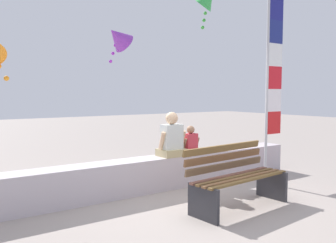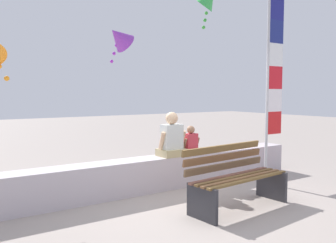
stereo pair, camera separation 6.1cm
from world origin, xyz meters
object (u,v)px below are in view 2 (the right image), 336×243
(park_bench, at_px, (235,179))
(kite_green, at_px, (209,0))
(person_child, at_px, (191,143))
(kite_purple, at_px, (119,37))
(flag_banner, at_px, (273,75))
(person_adult, at_px, (172,139))

(park_bench, distance_m, kite_green, 4.98)
(person_child, xyz_separation_m, kite_purple, (-0.16, 2.56, 2.19))
(person_child, height_order, flag_banner, flag_banner)
(person_adult, distance_m, flag_banner, 2.16)
(flag_banner, bearing_deg, person_child, 150.08)
(kite_purple, bearing_deg, kite_green, -27.27)
(person_child, bearing_deg, flag_banner, -29.92)
(kite_purple, bearing_deg, flag_banner, -66.31)
(person_adult, relative_size, person_child, 1.51)
(person_child, bearing_deg, kite_green, 42.52)
(park_bench, xyz_separation_m, person_adult, (-0.14, 1.42, 0.43))
(person_adult, bearing_deg, flag_banner, -23.49)
(flag_banner, xyz_separation_m, kite_green, (0.44, 2.32, 1.89))
(flag_banner, height_order, kite_green, kite_green)
(kite_green, bearing_deg, park_bench, -123.66)
(person_adult, distance_m, person_child, 0.43)
(kite_purple, bearing_deg, park_bench, -91.59)
(flag_banner, xyz_separation_m, kite_purple, (-1.44, 3.29, 0.98))
(park_bench, distance_m, person_child, 1.48)
(person_child, xyz_separation_m, flag_banner, (1.28, -0.74, 1.21))
(kite_green, bearing_deg, kite_purple, 152.73)
(person_adult, height_order, person_child, person_adult)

